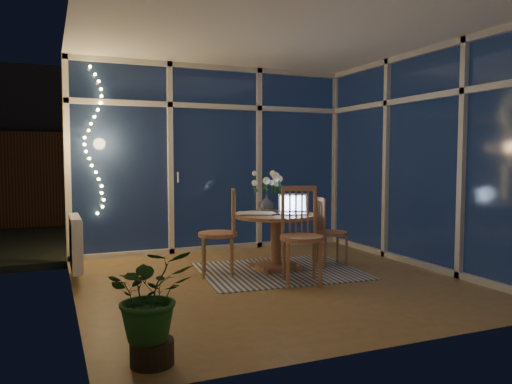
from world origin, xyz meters
TOP-DOWN VIEW (x-y plane):
  - floor at (0.00, 0.00)m, footprint 4.00×4.00m
  - ceiling at (0.00, 0.00)m, footprint 4.00×4.00m
  - wall_back at (0.00, 2.00)m, footprint 4.00×0.04m
  - wall_front at (0.00, -2.00)m, footprint 4.00×0.04m
  - wall_left at (-2.00, 0.00)m, footprint 0.04×4.00m
  - wall_right at (2.00, 0.00)m, footprint 0.04×4.00m
  - window_wall_back at (0.00, 1.96)m, footprint 4.00×0.10m
  - window_wall_right at (1.96, 0.00)m, footprint 0.10×4.00m
  - radiator at (-1.94, 0.90)m, footprint 0.10×0.70m
  - fairy_lights at (-1.65, 1.88)m, footprint 0.24×0.10m
  - garden_patio at (0.50, 5.00)m, footprint 12.00×6.00m
  - garden_fence at (0.00, 5.50)m, footprint 11.00×0.08m
  - neighbour_roof at (0.30, 8.50)m, footprint 7.00×3.00m
  - garden_shrubs at (-0.80, 3.40)m, footprint 0.90×0.90m
  - rug at (0.25, 0.38)m, footprint 1.91×1.58m
  - dining_table at (0.25, 0.48)m, footprint 1.04×1.04m
  - chair_left at (-0.47, 0.48)m, footprint 0.58×0.58m
  - chair_right at (0.96, 0.41)m, footprint 0.45×0.45m
  - chair_front at (0.22, -0.23)m, footprint 0.60×0.60m
  - laptop at (0.43, 0.37)m, footprint 0.42×0.39m
  - flower_vase at (0.27, 0.79)m, footprint 0.22×0.22m
  - bowl at (0.53, 0.51)m, footprint 0.16×0.16m
  - newspapers at (0.03, 0.54)m, footprint 0.50×0.46m
  - phone at (0.20, 0.38)m, footprint 0.11×0.08m
  - potted_plant at (-1.61, -1.65)m, footprint 0.56×0.49m

SIDE VIEW (x-z plane):
  - garden_patio at x=0.50m, z-range -0.11..-0.01m
  - floor at x=0.00m, z-range 0.00..0.00m
  - rug at x=0.25m, z-range 0.00..0.01m
  - dining_table at x=0.25m, z-range 0.00..0.66m
  - potted_plant at x=-1.61m, z-range 0.00..0.76m
  - radiator at x=-1.94m, z-range 0.11..0.69m
  - chair_right at x=0.96m, z-range 0.00..0.85m
  - garden_shrubs at x=-0.80m, z-range 0.00..0.90m
  - chair_left at x=-0.47m, z-range 0.00..0.98m
  - chair_front at x=0.22m, z-range 0.00..1.03m
  - phone at x=0.20m, z-range 0.66..0.67m
  - newspapers at x=0.03m, z-range 0.66..0.68m
  - bowl at x=0.53m, z-range 0.66..0.70m
  - flower_vase at x=0.27m, z-range 0.66..0.87m
  - laptop at x=0.43m, z-range 0.66..0.91m
  - garden_fence at x=0.00m, z-range 0.00..1.80m
  - wall_back at x=0.00m, z-range 0.00..2.60m
  - wall_front at x=0.00m, z-range 0.00..2.60m
  - wall_left at x=-2.00m, z-range 0.00..2.60m
  - wall_right at x=2.00m, z-range 0.00..2.60m
  - window_wall_back at x=0.00m, z-range 0.00..2.60m
  - window_wall_right at x=1.96m, z-range 0.00..2.60m
  - fairy_lights at x=-1.65m, z-range 0.60..2.45m
  - neighbour_roof at x=0.30m, z-range 1.10..3.30m
  - ceiling at x=0.00m, z-range 2.60..2.60m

